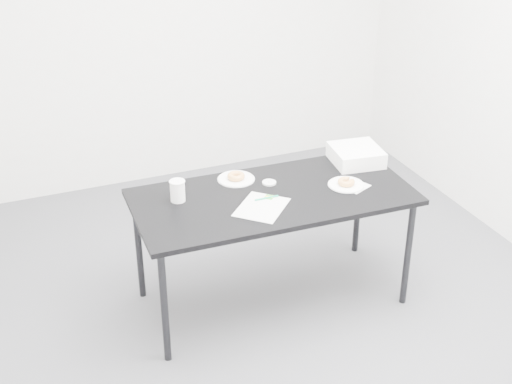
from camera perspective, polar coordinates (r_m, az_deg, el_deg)
name	(u,v)px	position (r m, az deg, el deg)	size (l,w,h in m)	color
floor	(248,315)	(4.31, -0.65, -9.78)	(4.00, 4.00, 0.00)	#45464A
wall_back	(147,12)	(5.48, -8.73, 14.01)	(4.00, 0.02, 2.70)	white
table	(273,203)	(4.08, 1.37, -0.89)	(1.61, 0.79, 0.73)	black
scorecard	(262,207)	(3.92, 0.45, -1.22)	(0.24, 0.30, 0.00)	silver
logo_patch	(269,197)	(4.02, 1.06, -0.41)	(0.05, 0.05, 0.00)	green
pen	(266,198)	(4.00, 0.84, -0.48)	(0.01, 0.01, 0.14)	#0D956A
napkin	(354,186)	(4.18, 7.83, 0.49)	(0.15, 0.15, 0.00)	silver
plate_near	(346,185)	(4.18, 7.22, 0.57)	(0.21, 0.21, 0.01)	white
donut_near	(346,182)	(4.17, 7.24, 0.81)	(0.10, 0.10, 0.03)	#C5863E
plate_far	(236,179)	(4.22, -1.60, 1.04)	(0.22, 0.22, 0.01)	white
donut_far	(236,176)	(4.21, -1.61, 1.28)	(0.10, 0.10, 0.03)	#C5863E
coffee_cup	(178,191)	(3.98, -6.29, 0.10)	(0.08, 0.08, 0.12)	white
cup_lid	(269,183)	(4.17, 1.06, 0.76)	(0.08, 0.08, 0.01)	silver
bakery_box	(356,155)	(4.46, 8.01, 2.95)	(0.29, 0.29, 0.10)	white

